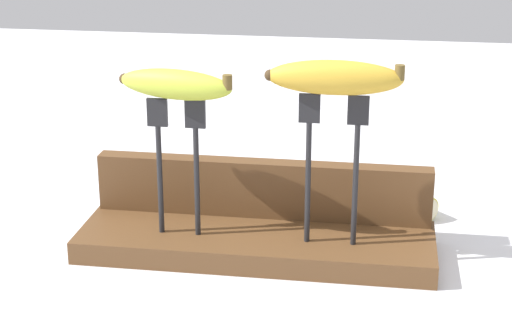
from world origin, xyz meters
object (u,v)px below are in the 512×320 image
at_px(fork_stand_right, 332,157).
at_px(banana_raised_left, 175,84).
at_px(banana_chunk_near, 417,205).
at_px(banana_raised_right, 335,77).
at_px(fork_fallen_near, 185,200).
at_px(fork_stand_left, 178,155).

xyz_separation_m(fork_stand_right, banana_raised_left, (-0.20, 0.00, 0.08)).
relative_size(fork_stand_right, banana_chunk_near, 3.11).
relative_size(banana_raised_left, banana_raised_right, 0.93).
distance_m(fork_stand_right, fork_fallen_near, 0.33).
relative_size(banana_raised_right, banana_chunk_near, 2.67).
distance_m(fork_stand_left, banana_raised_left, 0.09).
bearing_deg(fork_fallen_near, banana_chunk_near, -1.19).
height_order(fork_fallen_near, banana_chunk_near, banana_chunk_near).
height_order(fork_stand_left, banana_raised_right, banana_raised_right).
relative_size(banana_raised_right, fork_fallen_near, 1.01).
relative_size(fork_stand_left, banana_chunk_near, 2.89).
xyz_separation_m(fork_stand_left, fork_stand_right, (0.20, 0.00, 0.01)).
bearing_deg(fork_stand_right, banana_chunk_near, 56.40).
height_order(fork_stand_left, fork_fallen_near, fork_stand_left).
bearing_deg(banana_raised_right, fork_stand_left, -180.00).
bearing_deg(fork_fallen_near, banana_raised_right, -37.76).
relative_size(fork_stand_left, banana_raised_left, 1.16).
bearing_deg(fork_stand_right, fork_fallen_near, 142.25).
xyz_separation_m(banana_raised_left, banana_chunk_near, (0.31, 0.17, -0.21)).
distance_m(fork_stand_left, fork_stand_right, 0.20).
distance_m(banana_raised_left, banana_raised_right, 0.20).
xyz_separation_m(fork_fallen_near, banana_chunk_near, (0.35, -0.01, 0.02)).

